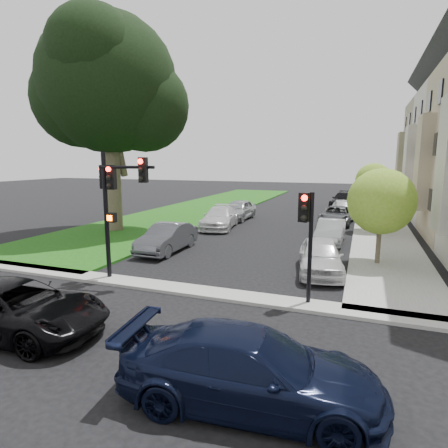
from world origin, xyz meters
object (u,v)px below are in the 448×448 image
(traffic_signal_secondary, at_px, (307,227))
(car_parked_3, at_px, (343,208))
(car_cross_far, at_px, (250,369))
(car_parked_1, at_px, (330,232))
(small_tree_a, at_px, (381,202))
(small_tree_c, at_px, (373,181))
(traffic_signal_main, at_px, (114,193))
(car_parked_6, at_px, (220,218))
(car_parked_5, at_px, (167,238))
(car_parked_2, at_px, (337,215))
(car_parked_7, at_px, (238,210))
(car_cross_near, at_px, (15,308))
(eucalyptus, at_px, (108,84))
(small_tree_b, at_px, (376,195))
(car_parked_0, at_px, (320,256))
(car_parked_4, at_px, (344,200))

(traffic_signal_secondary, height_order, car_parked_3, traffic_signal_secondary)
(car_cross_far, height_order, car_parked_1, car_cross_far)
(small_tree_a, distance_m, small_tree_c, 16.89)
(small_tree_a, bearing_deg, car_parked_3, 98.61)
(traffic_signal_main, xyz_separation_m, traffic_signal_secondary, (7.24, -0.04, -0.86))
(car_parked_6, bearing_deg, car_cross_far, -75.91)
(traffic_signal_main, xyz_separation_m, car_parked_5, (-0.46, 4.78, -2.71))
(car_parked_2, relative_size, car_parked_5, 1.08)
(small_tree_c, xyz_separation_m, car_parked_7, (-9.95, -6.56, -2.15))
(car_parked_1, distance_m, car_parked_6, 7.93)
(traffic_signal_main, relative_size, car_cross_near, 0.97)
(car_parked_1, bearing_deg, small_tree_c, 80.36)
(eucalyptus, distance_m, car_cross_near, 17.22)
(car_parked_6, distance_m, car_parked_7, 4.08)
(car_cross_near, bearing_deg, small_tree_c, -22.82)
(small_tree_a, xyz_separation_m, car_cross_far, (-2.60, -11.30, -2.14))
(small_tree_b, xyz_separation_m, car_parked_0, (-2.28, -10.41, -1.70))
(traffic_signal_secondary, xyz_separation_m, car_parked_3, (0.09, 20.92, -1.86))
(car_cross_far, height_order, car_parked_2, car_cross_far)
(small_tree_c, distance_m, car_parked_7, 12.11)
(eucalyptus, distance_m, car_parked_3, 20.42)
(car_cross_far, bearing_deg, car_parked_6, 16.79)
(car_parked_4, xyz_separation_m, car_parked_6, (-7.54, -14.35, -0.06))
(car_cross_near, height_order, car_parked_6, car_parked_6)
(eucalyptus, xyz_separation_m, car_parked_2, (13.58, 8.06, -8.65))
(car_parked_7, bearing_deg, traffic_signal_secondary, -63.28)
(car_cross_near, distance_m, car_cross_far, 6.85)
(car_parked_4, xyz_separation_m, car_parked_7, (-7.53, -10.27, -0.01))
(car_parked_3, bearing_deg, small_tree_c, 30.41)
(car_parked_1, relative_size, car_parked_4, 0.74)
(car_parked_0, height_order, car_parked_4, car_parked_4)
(traffic_signal_secondary, bearing_deg, car_cross_near, -145.88)
(car_cross_far, height_order, car_parked_0, car_cross_far)
(car_cross_far, bearing_deg, car_parked_0, -7.98)
(car_parked_5, bearing_deg, car_parked_6, 88.40)
(eucalyptus, distance_m, car_parked_7, 12.96)
(small_tree_c, height_order, traffic_signal_secondary, small_tree_c)
(traffic_signal_secondary, xyz_separation_m, car_parked_7, (-7.58, 16.17, -1.78))
(small_tree_c, distance_m, traffic_signal_main, 24.65)
(car_parked_1, bearing_deg, car_parked_4, 90.90)
(small_tree_a, xyz_separation_m, car_parked_6, (-9.96, 6.25, -2.14))
(eucalyptus, distance_m, car_cross_far, 21.25)
(small_tree_b, xyz_separation_m, car_cross_far, (-2.60, -19.61, -1.69))
(small_tree_c, xyz_separation_m, car_parked_3, (-2.28, -1.82, -2.23))
(car_parked_0, height_order, car_parked_6, car_parked_6)
(small_tree_c, relative_size, car_cross_near, 0.86)
(eucalyptus, bearing_deg, car_cross_near, -63.47)
(small_tree_c, relative_size, car_parked_6, 0.88)
(car_parked_3, height_order, car_parked_4, car_parked_4)
(car_cross_far, bearing_deg, small_tree_c, -11.24)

